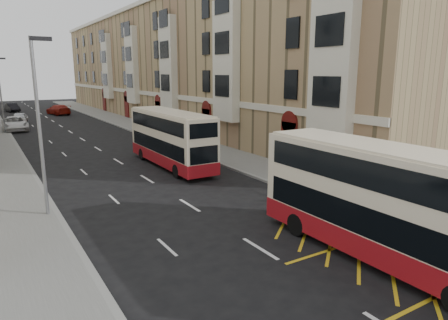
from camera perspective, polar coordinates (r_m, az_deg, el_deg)
ground at (r=13.17m, az=16.18°, el=-18.35°), size 200.00×200.00×0.00m
pavement_right at (r=41.46m, az=-7.52°, el=3.23°), size 4.00×120.00×0.15m
pavement_left at (r=37.99m, az=-29.35°, el=0.89°), size 3.00×120.00×0.15m
kerb_right at (r=40.69m, az=-10.09°, el=2.97°), size 0.25×120.00×0.15m
kerb_left at (r=38.06m, az=-27.11°, el=1.14°), size 0.25×120.00×0.15m
road_markings at (r=53.52m, az=-22.11°, el=4.42°), size 10.00×110.00×0.01m
terrace_right at (r=57.79m, az=-7.77°, el=13.21°), size 10.75×79.00×15.25m
guard_railing at (r=20.69m, az=16.31°, el=-4.29°), size 0.06×6.56×1.01m
street_lamp_near at (r=19.64m, az=-24.84°, el=5.46°), size 0.93×0.18×8.00m
street_lamp_far at (r=49.49m, az=-29.27°, el=8.57°), size 0.93×0.18×8.00m
double_decker_front at (r=15.12m, az=22.14°, el=-5.92°), size 2.40×10.41×4.15m
double_decker_rear at (r=28.57m, az=-7.63°, el=3.04°), size 2.33×9.97×3.97m
pedestrian_far at (r=20.98m, az=15.74°, el=-3.76°), size 0.97×0.47×1.60m
white_van at (r=52.30m, az=-27.70°, el=4.63°), size 2.94×5.95×1.62m
car_silver at (r=57.90m, az=-27.18°, el=5.28°), size 2.60×4.84×1.56m
car_dark at (r=77.72m, az=-28.02°, el=6.64°), size 2.28×4.63×1.46m
car_red at (r=69.17m, az=-22.58°, el=6.66°), size 3.33×5.87×1.60m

